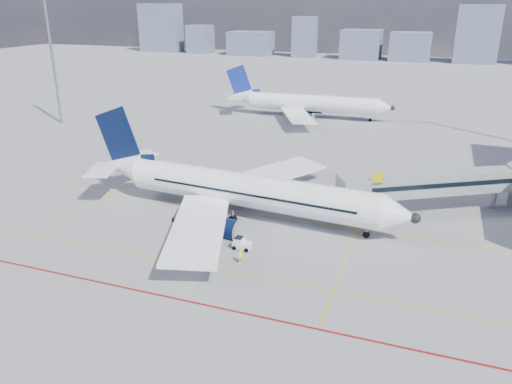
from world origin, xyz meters
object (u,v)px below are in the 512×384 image
main_aircraft (237,189)px  cargo_dolly (200,232)px  baggage_tug (241,244)px  ramp_worker (241,256)px  second_aircraft (305,103)px  belt_loader (188,220)px

main_aircraft → cargo_dolly: 8.72m
baggage_tug → ramp_worker: (1.04, -2.80, 0.11)m
main_aircraft → second_aircraft: (-6.09, 55.95, 0.01)m
second_aircraft → belt_loader: bearing=-90.2°
belt_loader → main_aircraft: bearing=63.9°
main_aircraft → baggage_tug: 9.82m
cargo_dolly → belt_loader: belt_loader is taller
main_aircraft → ramp_worker: (5.00, -11.41, -2.47)m
ramp_worker → cargo_dolly: bearing=88.8°
second_aircraft → baggage_tug: (10.05, -64.56, -2.58)m
baggage_tug → ramp_worker: size_ratio=1.30×
main_aircraft → ramp_worker: bearing=-61.5°
main_aircraft → belt_loader: size_ratio=8.10×
cargo_dolly → ramp_worker: bearing=-40.8°
baggage_tug → belt_loader: bearing=158.0°
belt_loader → ramp_worker: belt_loader is taller
second_aircraft → cargo_dolly: size_ratio=9.40×
cargo_dolly → second_aircraft: bearing=80.4°
baggage_tug → cargo_dolly: cargo_dolly is taller
second_aircraft → cargo_dolly: second_aircraft is taller
baggage_tug → ramp_worker: bearing=-68.0°
main_aircraft → baggage_tug: (3.96, -8.61, -2.58)m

